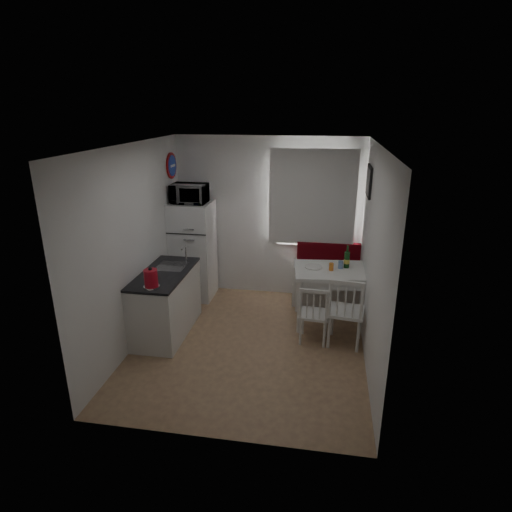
{
  "coord_description": "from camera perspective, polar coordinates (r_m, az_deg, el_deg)",
  "views": [
    {
      "loc": [
        0.91,
        -4.94,
        3.03
      ],
      "look_at": [
        0.01,
        0.5,
        1.08
      ],
      "focal_mm": 30.0,
      "sensor_mm": 36.0,
      "label": 1
    }
  ],
  "objects": [
    {
      "name": "wall_right",
      "position": [
        5.27,
        15.31,
        -0.46
      ],
      "size": [
        0.02,
        3.5,
        2.6
      ],
      "primitive_type": "cube",
      "color": "white",
      "rests_on": "floor"
    },
    {
      "name": "picture_frame",
      "position": [
        6.14,
        14.8,
        9.63
      ],
      "size": [
        0.04,
        0.52,
        0.42
      ],
      "primitive_type": "cube",
      "color": "black",
      "rests_on": "wall_right"
    },
    {
      "name": "wall_left",
      "position": [
        5.76,
        -15.8,
        1.21
      ],
      "size": [
        0.02,
        3.5,
        2.6
      ],
      "primitive_type": "cube",
      "color": "white",
      "rests_on": "floor"
    },
    {
      "name": "chair_right",
      "position": [
        5.64,
        12.02,
        -6.47
      ],
      "size": [
        0.52,
        0.5,
        0.53
      ],
      "rotation": [
        0.0,
        0.0,
        -0.13
      ],
      "color": "white",
      "rests_on": "floor"
    },
    {
      "name": "chair_left",
      "position": [
        5.68,
        7.75,
        -7.06
      ],
      "size": [
        0.41,
        0.39,
        0.44
      ],
      "rotation": [
        0.0,
        0.0,
        -0.05
      ],
      "color": "white",
      "rests_on": "floor"
    },
    {
      "name": "dining_table",
      "position": [
        6.19,
        10.39,
        -2.57
      ],
      "size": [
        1.19,
        0.9,
        0.84
      ],
      "rotation": [
        0.0,
        0.0,
        0.11
      ],
      "color": "white",
      "rests_on": "floor"
    },
    {
      "name": "bench",
      "position": [
        7.0,
        10.55,
        -3.7
      ],
      "size": [
        1.34,
        0.52,
        0.96
      ],
      "color": "white",
      "rests_on": "floor"
    },
    {
      "name": "plate",
      "position": [
        6.17,
        7.66,
        -1.45
      ],
      "size": [
        0.25,
        0.25,
        0.02
      ],
      "primitive_type": "cylinder",
      "color": "white",
      "rests_on": "dining_table"
    },
    {
      "name": "fridge",
      "position": [
        7.04,
        -8.36,
        0.74
      ],
      "size": [
        0.64,
        0.64,
        1.59
      ],
      "primitive_type": "cube",
      "color": "white",
      "rests_on": "floor"
    },
    {
      "name": "drinking_glass_blue",
      "position": [
        6.18,
        11.21,
        -1.15
      ],
      "size": [
        0.07,
        0.07,
        0.11
      ],
      "primitive_type": "cylinder",
      "color": "#728FC2",
      "rests_on": "dining_table"
    },
    {
      "name": "ceiling",
      "position": [
        5.04,
        -1.05,
        14.54
      ],
      "size": [
        3.0,
        3.5,
        0.02
      ],
      "primitive_type": "cube",
      "color": "white",
      "rests_on": "wall_back"
    },
    {
      "name": "wine_bottle",
      "position": [
        6.2,
        12.04,
        -0.09
      ],
      "size": [
        0.08,
        0.08,
        0.33
      ],
      "primitive_type": null,
      "color": "#154218",
      "rests_on": "dining_table"
    },
    {
      "name": "wall_sign",
      "position": [
        6.87,
        -11.14,
        11.74
      ],
      "size": [
        0.03,
        0.4,
        0.4
      ],
      "primitive_type": "cylinder",
      "rotation": [
        0.0,
        1.57,
        0.0
      ],
      "color": "#1B39A6",
      "rests_on": "wall_left"
    },
    {
      "name": "floor",
      "position": [
        5.87,
        -0.89,
        -11.66
      ],
      "size": [
        3.0,
        3.5,
        0.02
      ],
      "primitive_type": "cube",
      "color": "#8F684C",
      "rests_on": "ground"
    },
    {
      "name": "kettle",
      "position": [
        5.39,
        -13.83,
        -2.9
      ],
      "size": [
        0.2,
        0.2,
        0.27
      ],
      "primitive_type": "cylinder",
      "color": "red",
      "rests_on": "kitchen_counter"
    },
    {
      "name": "microwave",
      "position": [
        6.75,
        -8.88,
        8.23
      ],
      "size": [
        0.54,
        0.37,
        0.3
      ],
      "primitive_type": "imported",
      "color": "white",
      "rests_on": "fridge"
    },
    {
      "name": "wall_back",
      "position": [
        6.97,
        1.64,
        5.06
      ],
      "size": [
        3.0,
        0.02,
        2.6
      ],
      "primitive_type": "cube",
      "color": "white",
      "rests_on": "floor"
    },
    {
      "name": "curtain",
      "position": [
        6.73,
        7.52,
        7.66
      ],
      "size": [
        1.35,
        0.02,
        1.5
      ],
      "primitive_type": "cube",
      "color": "silver",
      "rests_on": "wall_back"
    },
    {
      "name": "window",
      "position": [
        6.81,
        7.53,
        7.37
      ],
      "size": [
        1.22,
        0.06,
        1.47
      ],
      "primitive_type": "cube",
      "color": "white",
      "rests_on": "wall_back"
    },
    {
      "name": "kitchen_counter",
      "position": [
        6.09,
        -11.89,
        -6.03
      ],
      "size": [
        0.62,
        1.32,
        1.16
      ],
      "color": "white",
      "rests_on": "floor"
    },
    {
      "name": "drinking_glass_orange",
      "position": [
        6.09,
        10.01,
        -1.42
      ],
      "size": [
        0.06,
        0.06,
        0.11
      ],
      "primitive_type": "cylinder",
      "color": "orange",
      "rests_on": "dining_table"
    },
    {
      "name": "wall_front",
      "position": [
        3.74,
        -5.85,
        -8.23
      ],
      "size": [
        3.0,
        0.02,
        2.6
      ],
      "primitive_type": "cube",
      "color": "white",
      "rests_on": "floor"
    }
  ]
}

